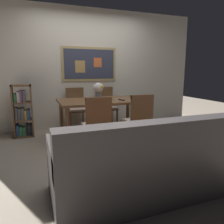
# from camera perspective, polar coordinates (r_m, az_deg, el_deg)

# --- Properties ---
(ground_plane) EXTENTS (12.00, 12.00, 0.00)m
(ground_plane) POSITION_cam_1_polar(r_m,az_deg,el_deg) (3.71, 0.12, -9.20)
(ground_plane) COLOR tan
(wall_back_with_painting) EXTENTS (5.20, 0.14, 2.60)m
(wall_back_with_painting) POSITION_cam_1_polar(r_m,az_deg,el_deg) (4.97, -6.31, 11.15)
(wall_back_with_painting) COLOR silver
(wall_back_with_painting) RESTS_ON ground_plane
(dining_table) EXTENTS (1.57, 0.95, 0.74)m
(dining_table) POSITION_cam_1_polar(r_m,az_deg,el_deg) (4.03, -2.59, 1.99)
(dining_table) COLOR brown
(dining_table) RESTS_ON ground_plane
(dining_chair_far_right) EXTENTS (0.40, 0.41, 0.91)m
(dining_chair_far_right) POSITION_cam_1_polar(r_m,az_deg,el_deg) (4.87, -1.58, 2.17)
(dining_chair_far_right) COLOR brown
(dining_chair_far_right) RESTS_ON ground_plane
(dining_chair_near_left) EXTENTS (0.40, 0.41, 0.91)m
(dining_chair_near_left) POSITION_cam_1_polar(r_m,az_deg,el_deg) (3.18, -3.99, -2.55)
(dining_chair_near_left) COLOR brown
(dining_chair_near_left) RESTS_ON ground_plane
(dining_chair_far_left) EXTENTS (0.40, 0.41, 0.91)m
(dining_chair_far_left) POSITION_cam_1_polar(r_m,az_deg,el_deg) (4.71, -9.47, 1.72)
(dining_chair_far_left) COLOR brown
(dining_chair_far_left) RESTS_ON ground_plane
(dining_chair_near_right) EXTENTS (0.40, 0.41, 0.91)m
(dining_chair_near_right) POSITION_cam_1_polar(r_m,az_deg,el_deg) (3.50, 7.08, -1.38)
(dining_chair_near_right) COLOR brown
(dining_chair_near_right) RESTS_ON ground_plane
(leather_couch) EXTENTS (1.80, 0.84, 0.84)m
(leather_couch) POSITION_cam_1_polar(r_m,az_deg,el_deg) (2.30, 7.85, -13.89)
(leather_couch) COLOR #514C4C
(leather_couch) RESTS_ON ground_plane
(bookshelf) EXTENTS (0.36, 0.28, 1.01)m
(bookshelf) POSITION_cam_1_polar(r_m,az_deg,el_deg) (4.52, -22.46, -0.29)
(bookshelf) COLOR brown
(bookshelf) RESTS_ON ground_plane
(potted_ivy) EXTENTS (0.31, 0.32, 0.55)m
(potted_ivy) POSITION_cam_1_polar(r_m,az_deg,el_deg) (5.26, 8.37, -0.54)
(potted_ivy) COLOR #4C4742
(potted_ivy) RESTS_ON ground_plane
(flower_vase) EXTENTS (0.20, 0.19, 0.31)m
(flower_vase) POSITION_cam_1_polar(r_m,az_deg,el_deg) (3.96, -3.59, 5.89)
(flower_vase) COLOR slate
(flower_vase) RESTS_ON dining_table
(tv_remote) EXTENTS (0.07, 0.16, 0.02)m
(tv_remote) POSITION_cam_1_polar(r_m,az_deg,el_deg) (3.94, 2.54, 3.26)
(tv_remote) COLOR black
(tv_remote) RESTS_ON dining_table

